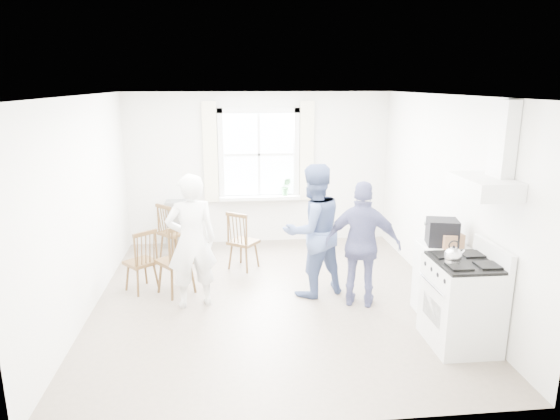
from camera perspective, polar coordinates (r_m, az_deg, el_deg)
The scene contains 17 objects.
room_shell at distance 6.20m, azimuth -0.97°, elevation 0.87°, with size 4.62×5.12×2.64m.
window_assembly at distance 8.56m, azimuth -2.41°, elevation 5.74°, with size 1.88×0.24×1.70m.
range_hood at distance 5.39m, azimuth 22.92°, elevation 4.21°, with size 0.45×0.76×0.94m.
shelf_unit at distance 8.70m, azimuth -11.53°, elevation -1.56°, with size 0.40×0.30×0.80m, color gray.
gas_stove at distance 5.72m, azimuth 20.09°, elevation -9.87°, with size 0.68×0.76×1.12m.
kettle at distance 5.38m, azimuth 19.17°, elevation -4.98°, with size 0.18×0.18×0.25m.
low_cabinet at distance 6.34m, azimuth 17.90°, elevation -7.60°, with size 0.50×0.55×0.90m, color white.
stereo_stack at distance 6.12m, azimuth 18.04°, elevation -2.43°, with size 0.40×0.37×0.30m.
cardboard_box at distance 6.09m, azimuth 18.97°, elevation -3.30°, with size 0.25×0.18×0.16m, color #9D704C.
windsor_chair_a at distance 6.65m, azimuth -11.44°, elevation -4.75°, with size 0.57×0.57×0.98m.
windsor_chair_b at distance 7.43m, azimuth -4.65°, elevation -2.84°, with size 0.53×0.53×0.91m.
windsor_chair_c at distance 6.88m, azimuth -15.29°, elevation -4.93°, with size 0.51×0.51×0.87m.
person_left at distance 6.24m, azimuth -10.07°, elevation -3.55°, with size 0.62×0.62×1.70m, color white.
person_mid at distance 6.50m, azimuth 3.79°, elevation -2.37°, with size 0.85×0.85×1.75m, color #4C5E8E.
person_right at distance 6.27m, azimuth 9.42°, elevation -3.94°, with size 0.94×0.94×1.60m, color navy.
potted_plant at distance 8.60m, azimuth 0.70°, elevation 2.69°, with size 0.17×0.17×0.31m, color #367B3E.
windsor_chair_d at distance 8.06m, azimuth -12.68°, elevation -1.77°, with size 0.53×0.53×0.91m.
Camera 1 is at (-0.52, -6.00, 2.75)m, focal length 32.00 mm.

